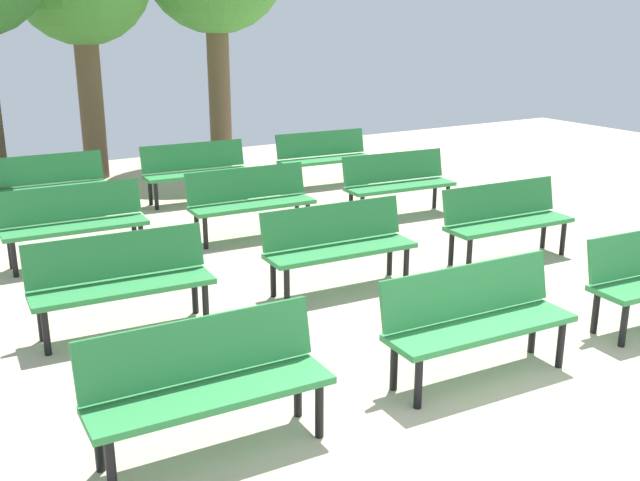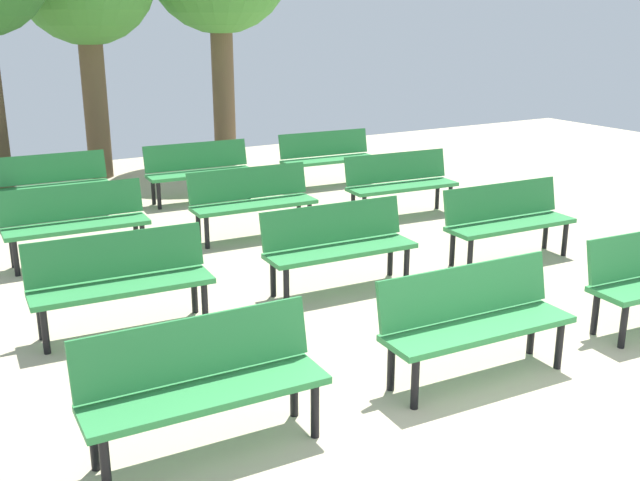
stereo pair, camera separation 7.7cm
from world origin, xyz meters
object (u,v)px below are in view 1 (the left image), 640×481
at_px(bench_r2_c0, 74,219).
at_px(bench_r3_c2, 324,155).
at_px(bench_r1_c0, 121,277).
at_px(bench_r3_c0, 46,183).
at_px(bench_r0_c1, 476,315).
at_px(bench_r1_c1, 338,242).
at_px(bench_r2_c1, 250,198).
at_px(bench_r1_c2, 506,216).
at_px(bench_r0_c0, 207,379).
at_px(bench_r2_c2, 398,180).
at_px(bench_r3_c1, 196,168).

distance_m(bench_r2_c0, bench_r3_c2, 4.93).
bearing_deg(bench_r1_c0, bench_r3_c0, 90.51).
xyz_separation_m(bench_r0_c1, bench_r1_c1, (0.12, 2.21, 0.00)).
bearing_deg(bench_r3_c0, bench_r1_c1, -62.87).
height_order(bench_r1_c0, bench_r3_c0, same).
height_order(bench_r0_c1, bench_r1_c0, same).
height_order(bench_r2_c1, bench_r3_c0, same).
bearing_deg(bench_r3_c2, bench_r1_c0, -134.48).
relative_size(bench_r1_c2, bench_r2_c0, 1.00).
bearing_deg(bench_r0_c0, bench_r1_c0, 89.77).
bearing_deg(bench_r1_c2, bench_r3_c0, 135.42).
bearing_deg(bench_r2_c2, bench_r3_c0, 155.57).
bearing_deg(bench_r2_c2, bench_r2_c1, -178.22).
height_order(bench_r1_c1, bench_r3_c0, same).
relative_size(bench_r0_c0, bench_r1_c0, 0.99).
distance_m(bench_r2_c1, bench_r3_c1, 2.12).
bearing_deg(bench_r1_c1, bench_r3_c1, 90.83).
height_order(bench_r0_c1, bench_r2_c2, same).
distance_m(bench_r1_c1, bench_r2_c1, 2.16).
xyz_separation_m(bench_r1_c1, bench_r3_c1, (0.17, 4.28, 0.00)).
relative_size(bench_r2_c0, bench_r3_c0, 1.00).
xyz_separation_m(bench_r1_c2, bench_r3_c1, (-2.03, 4.44, 0.00)).
bearing_deg(bench_r0_c0, bench_r3_c0, 89.14).
bearing_deg(bench_r0_c1, bench_r3_c0, 108.63).
height_order(bench_r0_c0, bench_r2_c0, same).
relative_size(bench_r0_c0, bench_r2_c2, 0.99).
distance_m(bench_r0_c1, bench_r3_c0, 6.90).
xyz_separation_m(bench_r2_c1, bench_r3_c2, (2.35, 2.07, 0.00)).
bearing_deg(bench_r3_c2, bench_r3_c1, -177.45).
bearing_deg(bench_r1_c0, bench_r1_c1, 1.66).
bearing_deg(bench_r2_c0, bench_r3_c2, 26.09).
bearing_deg(bench_r3_c2, bench_r1_c2, -88.88).
xyz_separation_m(bench_r1_c0, bench_r1_c1, (2.24, -0.09, 0.00)).
xyz_separation_m(bench_r0_c1, bench_r2_c2, (2.40, 4.26, 0.00)).
bearing_deg(bench_r0_c1, bench_r2_c2, 63.43).
bearing_deg(bench_r2_c1, bench_r1_c0, -134.96).
distance_m(bench_r2_c0, bench_r3_c0, 2.14).
distance_m(bench_r0_c1, bench_r2_c0, 4.93).
xyz_separation_m(bench_r2_c0, bench_r2_c1, (2.18, -0.13, 0.00)).
distance_m(bench_r0_c0, bench_r1_c1, 3.15).
bearing_deg(bench_r2_c0, bench_r0_c0, -89.84).
bearing_deg(bench_r1_c1, bench_r3_c2, 63.49).
bearing_deg(bench_r0_c0, bench_r1_c2, 25.46).
bearing_deg(bench_r0_c1, bench_r2_c0, 116.98).
relative_size(bench_r2_c1, bench_r3_c0, 1.00).
relative_size(bench_r1_c0, bench_r1_c1, 1.00).
distance_m(bench_r0_c0, bench_r3_c2, 7.92).
distance_m(bench_r1_c1, bench_r3_c2, 4.87).
xyz_separation_m(bench_r1_c0, bench_r1_c2, (4.44, -0.25, 0.00)).
xyz_separation_m(bench_r1_c2, bench_r2_c2, (0.09, 2.21, 0.00)).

